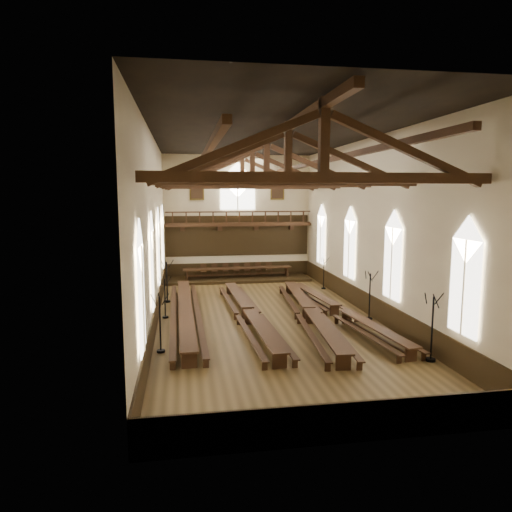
{
  "coord_description": "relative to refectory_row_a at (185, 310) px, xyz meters",
  "views": [
    {
      "loc": [
        -4.5,
        -24.29,
        6.9
      ],
      "look_at": [
        -0.33,
        1.5,
        3.31
      ],
      "focal_mm": 32.0,
      "sensor_mm": 36.0,
      "label": 1
    }
  ],
  "objects": [
    {
      "name": "ground",
      "position": [
        4.44,
        -0.29,
        -0.58
      ],
      "size": [
        26.0,
        26.0,
        0.0
      ],
      "primitive_type": "plane",
      "color": "brown",
      "rests_on": "ground"
    },
    {
      "name": "room_walls",
      "position": [
        4.44,
        -0.29,
        5.88
      ],
      "size": [
        26.0,
        26.0,
        26.0
      ],
      "color": "beige",
      "rests_on": "ground"
    },
    {
      "name": "wainscot_band",
      "position": [
        4.44,
        -0.29,
        0.02
      ],
      "size": [
        12.0,
        26.0,
        1.2
      ],
      "color": "black",
      "rests_on": "ground"
    },
    {
      "name": "side_windows",
      "position": [
        4.44,
        -0.29,
        3.16
      ],
      "size": [
        11.85,
        19.8,
        4.5
      ],
      "color": "white",
      "rests_on": "room_walls"
    },
    {
      "name": "end_window",
      "position": [
        4.44,
        12.61,
        6.64
      ],
      "size": [
        2.8,
        0.12,
        3.8
      ],
      "color": "white",
      "rests_on": "room_walls"
    },
    {
      "name": "minstrels_gallery",
      "position": [
        4.44,
        12.37,
        3.33
      ],
      "size": [
        11.8,
        1.24,
        3.7
      ],
      "color": "#3D2213",
      "rests_on": "room_walls"
    },
    {
      "name": "portraits",
      "position": [
        4.44,
        12.61,
        6.52
      ],
      "size": [
        7.75,
        0.09,
        1.45
      ],
      "color": "brown",
      "rests_on": "room_walls"
    },
    {
      "name": "roof_trusses",
      "position": [
        4.44,
        -0.29,
        7.64
      ],
      "size": [
        11.7,
        25.7,
        2.8
      ],
      "color": "#3D2213",
      "rests_on": "room_walls"
    },
    {
      "name": "refectory_row_a",
      "position": [
        0.0,
        0.0,
        0.0
      ],
      "size": [
        1.7,
        14.82,
        0.79
      ],
      "color": "#3D2213",
      "rests_on": "ground"
    },
    {
      "name": "refectory_row_b",
      "position": [
        3.37,
        -0.8,
        -0.03
      ],
      "size": [
        1.77,
        14.44,
        0.75
      ],
      "color": "#3D2213",
      "rests_on": "ground"
    },
    {
      "name": "refectory_row_c",
      "position": [
        6.68,
        -1.29,
        -0.02
      ],
      "size": [
        2.17,
        14.69,
        0.77
      ],
      "color": "#3D2213",
      "rests_on": "ground"
    },
    {
      "name": "refectory_row_d",
      "position": [
        8.42,
        -1.16,
        -0.07
      ],
      "size": [
        2.08,
        14.01,
        0.7
      ],
      "color": "#3D2213",
      "rests_on": "ground"
    },
    {
      "name": "dais",
      "position": [
        4.23,
        11.11,
        -0.48
      ],
      "size": [
        11.4,
        3.04,
        0.2
      ],
      "primitive_type": "cube",
      "color": "black",
      "rests_on": "ground"
    },
    {
      "name": "high_table",
      "position": [
        4.23,
        11.11,
        0.32
      ],
      "size": [
        8.76,
        1.38,
        0.82
      ],
      "color": "#3D2213",
      "rests_on": "dais"
    },
    {
      "name": "high_chairs",
      "position": [
        4.23,
        11.96,
        0.21
      ],
      "size": [
        5.88,
        0.49,
        1.07
      ],
      "color": "#3D2213",
      "rests_on": "dais"
    },
    {
      "name": "candelabrum_left_near",
      "position": [
        -1.11,
        -4.96,
        0.22
      ],
      "size": [
        0.8,
        0.74,
        2.64
      ],
      "color": "black",
      "rests_on": "ground"
    },
    {
      "name": "candelabrum_left_mid",
      "position": [
        -1.11,
        0.66,
        0.14
      ],
      "size": [
        0.71,
        0.67,
        2.36
      ],
      "color": "black",
      "rests_on": "ground"
    },
    {
      "name": "candelabrum_left_far",
      "position": [
        -1.11,
        4.44,
        0.26
      ],
      "size": [
        0.82,
        0.82,
        2.76
      ],
      "color": "black",
      "rests_on": "ground"
    },
    {
      "name": "candelabrum_right_near",
      "position": [
        9.99,
        -7.83,
        0.3
      ],
      "size": [
        0.86,
        0.86,
        2.89
      ],
      "color": "black",
      "rests_on": "ground"
    },
    {
      "name": "candelabrum_right_mid",
      "position": [
        9.99,
        -1.47,
        0.25
      ],
      "size": [
        0.75,
        0.84,
        2.72
      ],
      "color": "black",
      "rests_on": "ground"
    },
    {
      "name": "candelabrum_right_far",
      "position": [
        9.99,
        6.76,
        0.13
      ],
      "size": [
        0.64,
        0.72,
        2.34
      ],
      "color": "black",
      "rests_on": "ground"
    }
  ]
}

